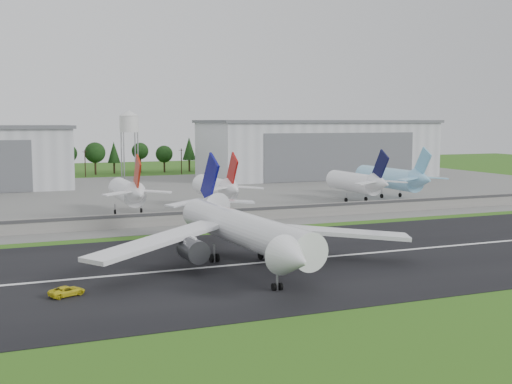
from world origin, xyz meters
name	(u,v)px	position (x,y,z in m)	size (l,w,h in m)	color
ground	(368,268)	(0.00, 0.00, 0.00)	(600.00, 600.00, 0.00)	#1F5714
runway	(339,256)	(0.00, 10.00, 0.05)	(320.00, 60.00, 0.10)	black
runway_centerline	(339,256)	(0.00, 10.00, 0.11)	(220.00, 1.00, 0.02)	white
apron	(181,194)	(0.00, 120.00, 0.05)	(320.00, 150.00, 0.10)	slate
blast_fence	(250,214)	(0.00, 54.99, 1.81)	(240.00, 0.61, 3.50)	gray
hangar_east	(317,148)	(75.00, 164.92, 12.63)	(102.00, 47.00, 25.20)	silver
water_tower	(129,122)	(-5.00, 185.00, 24.55)	(8.40, 8.40, 29.40)	#99999E
utility_poles	(135,176)	(0.00, 200.00, 0.00)	(230.00, 3.00, 12.00)	black
treeline	(129,173)	(0.00, 215.00, 0.00)	(320.00, 16.00, 22.00)	black
main_airliner	(244,237)	(-18.81, 9.57, 4.89)	(57.07, 59.27, 18.17)	white
ground_vehicle	(67,291)	(-49.14, 0.37, 0.81)	(2.36, 5.12, 1.42)	yellow
parked_jet_red_a	(129,192)	(-25.92, 76.56, 6.17)	(7.36, 31.29, 16.68)	white
parked_jet_red_b	(218,188)	(-1.12, 76.57, 6.26)	(7.36, 31.29, 16.77)	white
parked_jet_navy	(359,182)	(43.91, 76.57, 6.26)	(7.36, 31.29, 16.77)	white
parked_jet_skyblue	(394,178)	(59.86, 81.62, 6.58)	(7.36, 37.29, 17.15)	#8DCEF5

